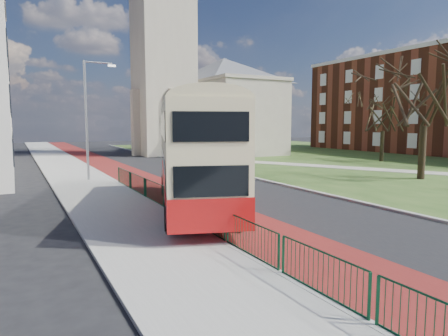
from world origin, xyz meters
TOP-DOWN VIEW (x-y plane):
  - ground at (0.00, 0.00)m, footprint 160.00×160.00m
  - road_carriageway at (1.50, 20.00)m, footprint 9.00×120.00m
  - bus_lane at (-1.20, 20.00)m, footprint 3.40×120.00m
  - pavement_west at (-5.00, 20.00)m, footprint 4.00×120.00m
  - kerb_west at (-3.00, 20.00)m, footprint 0.25×120.00m
  - kerb_east at (6.10, 22.00)m, footprint 0.25×80.00m
  - grass_green at (26.00, 22.00)m, footprint 40.00×80.00m
  - footpath at (20.00, 10.00)m, footprint 18.84×32.82m
  - pedestrian_railing at (-2.95, 4.00)m, footprint 0.07×24.00m
  - gothic_church at (12.56, 38.00)m, footprint 16.38×18.00m
  - streetlamp at (-4.35, 18.00)m, footprint 2.13×0.18m
  - bus at (-1.74, 6.28)m, footprint 6.33×12.13m
  - winter_tree_near at (16.42, 7.97)m, footprint 7.60×7.60m
  - winter_tree_far at (24.69, 18.53)m, footprint 7.18×7.18m

SIDE VIEW (x-z plane):
  - ground at x=0.00m, z-range 0.00..0.00m
  - road_carriageway at x=1.50m, z-range 0.00..0.01m
  - bus_lane at x=-1.20m, z-range 0.00..0.01m
  - grass_green at x=26.00m, z-range 0.00..0.04m
  - footpath at x=20.00m, z-range 0.04..0.07m
  - pavement_west at x=-5.00m, z-range 0.00..0.12m
  - kerb_west at x=-3.00m, z-range 0.00..0.13m
  - kerb_east at x=6.10m, z-range 0.00..0.13m
  - pedestrian_railing at x=-2.95m, z-range -0.01..1.11m
  - bus at x=-1.74m, z-range 0.35..5.31m
  - streetlamp at x=-4.35m, z-range 0.59..8.59m
  - winter_tree_far at x=24.69m, z-range 1.59..9.64m
  - winter_tree_near at x=16.42m, z-range 1.89..11.50m
  - gothic_church at x=12.56m, z-range -6.87..33.13m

